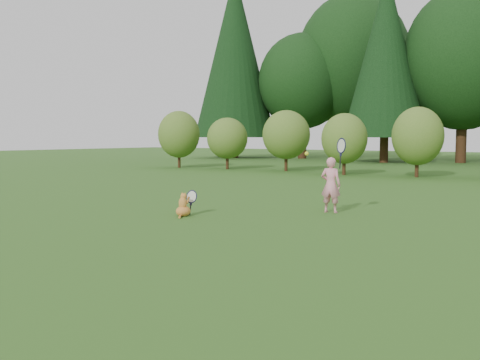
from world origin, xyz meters
The scene contains 5 objects.
ground centered at (0.00, 0.00, 0.00)m, with size 100.00×100.00×0.00m, color #204D15.
shrub_row centered at (0.00, 13.00, 1.40)m, with size 28.00×3.00×2.80m, color #476E22, non-canonical shape.
child centered at (1.45, 2.23, 0.59)m, with size 0.64×0.39×1.69m.
cat centered at (-0.68, 0.15, 0.24)m, with size 0.39×0.65×0.63m.
tennis_ball centered at (1.34, 1.36, 1.22)m, with size 0.08×0.08×0.08m.
Camera 1 is at (6.13, -7.61, 1.53)m, focal length 40.00 mm.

